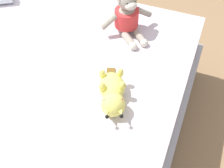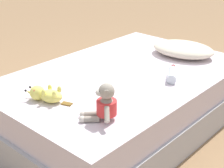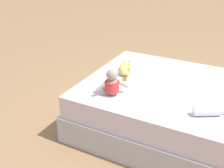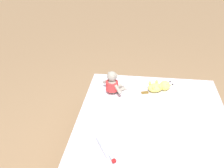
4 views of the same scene
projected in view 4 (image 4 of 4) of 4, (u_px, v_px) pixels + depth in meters
The scene contains 4 objects.
bed at pixel (151, 159), 2.16m from camera, with size 1.33×2.03×0.46m.
plush_monkey at pixel (113, 84), 2.57m from camera, with size 0.26×0.26×0.24m.
plush_yellow_creature at pixel (159, 87), 2.62m from camera, with size 0.32×0.19×0.10m.
glass_bottle at pixel (105, 145), 1.92m from camera, with size 0.19×0.27×0.07m.
Camera 4 is at (0.13, 1.58, 1.85)m, focal length 42.22 mm.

